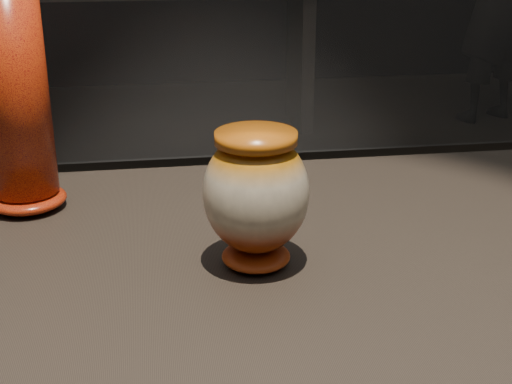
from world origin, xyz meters
TOP-DOWN VIEW (x-y plane):
  - main_vase at (-0.09, 0.00)m, footprint 0.17×0.17m
  - tall_vase at (-0.41, 0.24)m, footprint 0.15×0.15m
  - back_shelf at (-0.09, 3.71)m, footprint 2.00×0.60m
  - visitor at (2.03, 3.61)m, footprint 0.66×0.55m

SIDE VIEW (x-z plane):
  - back_shelf at x=-0.09m, z-range 0.19..1.09m
  - visitor at x=2.03m, z-range 0.00..1.54m
  - main_vase at x=-0.09m, z-range 0.91..1.09m
  - tall_vase at x=-0.41m, z-range 0.89..1.27m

